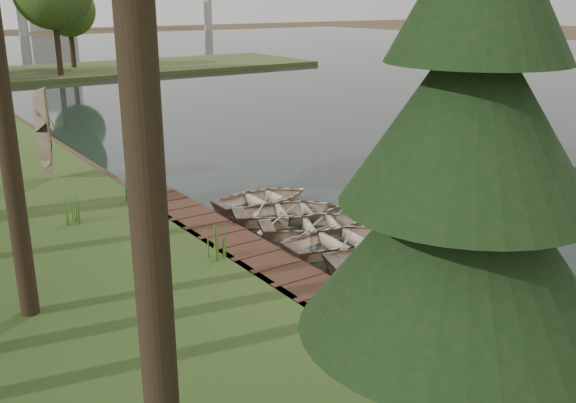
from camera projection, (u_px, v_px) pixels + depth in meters
ground at (303, 252)px, 18.84m from camera, size 300.00×300.00×0.00m
water at (463, 92)px, 50.72m from camera, size 130.00×200.00×0.05m
boardwalk at (257, 259)px, 17.93m from camera, size 1.60×16.00×0.30m
peninsula at (70, 72)px, 62.35m from camera, size 50.00×14.00×0.45m
far_trees at (26, 6)px, 58.67m from camera, size 45.60×5.60×8.80m
rowboat_0 at (523, 318)px, 14.13m from camera, size 3.57×2.77×0.68m
rowboat_1 at (468, 298)px, 15.06m from camera, size 3.62×2.83×0.68m
rowboat_2 at (421, 267)px, 16.63m from camera, size 4.54×3.69×0.83m
rowboat_3 at (393, 254)px, 17.51m from camera, size 4.42×3.72×0.78m
rowboat_4 at (340, 237)px, 18.83m from camera, size 3.69×2.74×0.73m
rowboat_5 at (316, 222)px, 20.08m from camera, size 4.32×3.74×0.75m
rowboat_6 at (289, 209)px, 21.21m from camera, size 4.53×3.90×0.79m
rowboat_7 at (263, 197)px, 22.60m from camera, size 3.66×2.61×0.76m
stored_rowboat at (51, 169)px, 25.32m from camera, size 4.13×3.48×0.73m
pine_tree at (467, 167)px, 7.24m from camera, size 3.80×3.80×8.06m
reeds_0 at (369, 346)px, 12.12m from camera, size 0.60×0.60×1.08m
reeds_1 at (217, 238)px, 17.53m from camera, size 0.60×0.60×1.12m
reeds_2 at (73, 210)px, 20.18m from camera, size 0.60×0.60×0.89m
reeds_3 at (133, 187)px, 22.35m from camera, size 0.60×0.60×1.03m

